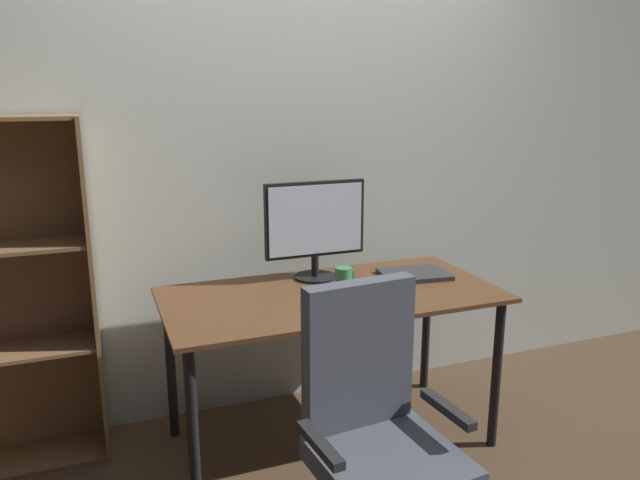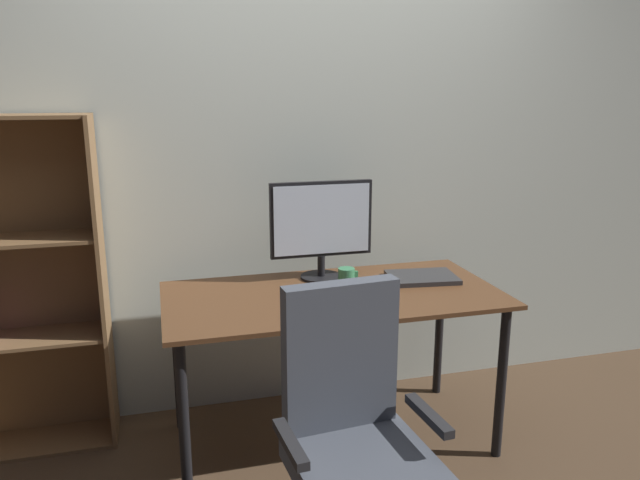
# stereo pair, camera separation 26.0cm
# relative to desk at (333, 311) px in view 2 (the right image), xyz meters

# --- Properties ---
(ground_plane) EXTENTS (12.00, 12.00, 0.00)m
(ground_plane) POSITION_rel_desk_xyz_m (0.00, 0.00, -0.66)
(ground_plane) COLOR #4C3826
(back_wall) EXTENTS (6.40, 0.10, 2.60)m
(back_wall) POSITION_rel_desk_xyz_m (0.00, 0.54, 0.64)
(back_wall) COLOR beige
(back_wall) RESTS_ON ground
(desk) EXTENTS (1.50, 0.74, 0.74)m
(desk) POSITION_rel_desk_xyz_m (0.00, 0.00, 0.00)
(desk) COLOR #56351E
(desk) RESTS_ON ground
(monitor) EXTENTS (0.49, 0.20, 0.47)m
(monitor) POSITION_rel_desk_xyz_m (0.01, 0.23, 0.35)
(monitor) COLOR black
(monitor) RESTS_ON desk
(keyboard) EXTENTS (0.29, 0.12, 0.02)m
(keyboard) POSITION_rel_desk_xyz_m (-0.03, -0.17, 0.09)
(keyboard) COLOR silver
(keyboard) RESTS_ON desk
(mouse) EXTENTS (0.07, 0.10, 0.03)m
(mouse) POSITION_rel_desk_xyz_m (0.16, -0.19, 0.10)
(mouse) COLOR black
(mouse) RESTS_ON desk
(coffee_mug) EXTENTS (0.09, 0.08, 0.10)m
(coffee_mug) POSITION_rel_desk_xyz_m (0.08, 0.04, 0.13)
(coffee_mug) COLOR #387F51
(coffee_mug) RESTS_ON desk
(laptop) EXTENTS (0.35, 0.27, 0.02)m
(laptop) POSITION_rel_desk_xyz_m (0.47, 0.08, 0.10)
(laptop) COLOR #2D2D30
(laptop) RESTS_ON desk
(office_chair) EXTENTS (0.54, 0.54, 1.01)m
(office_chair) POSITION_rel_desk_xyz_m (-0.15, -0.79, -0.20)
(office_chair) COLOR #232326
(office_chair) RESTS_ON ground
(bookshelf) EXTENTS (0.76, 0.28, 1.53)m
(bookshelf) POSITION_rel_desk_xyz_m (-1.40, 0.37, 0.09)
(bookshelf) COLOR brown
(bookshelf) RESTS_ON ground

